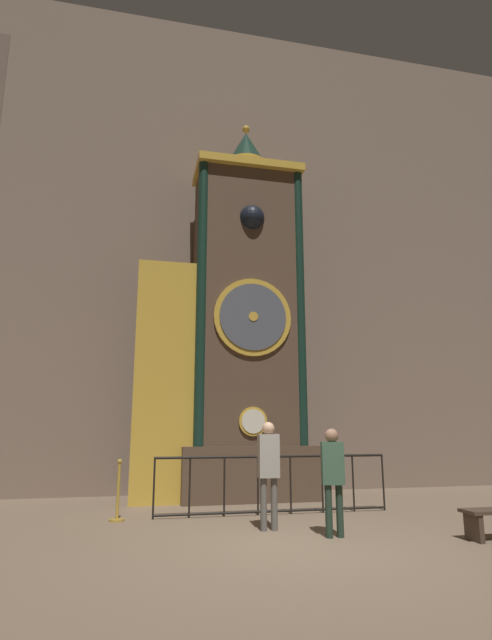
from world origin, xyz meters
The scene contains 7 objects.
ground_plane centered at (0.00, 0.00, 0.00)m, with size 28.00×28.00×0.00m, color #75604C.
cathedral_back_wall centered at (-0.09, 6.20, 6.91)m, with size 24.00×0.32×13.83m.
clock_tower centered at (-0.03, 4.83, 3.97)m, with size 4.29×1.77×9.76m.
railing_fence centered at (0.46, 2.67, 0.61)m, with size 4.67×0.05×1.11m.
visitor_near centered at (-0.05, 1.21, 1.05)m, with size 0.35×0.24×1.74m.
visitor_far centered at (0.79, 0.49, 0.98)m, with size 0.38×0.30×1.63m.
stanchion_post centered at (-2.50, 2.64, 0.35)m, with size 0.28×0.28×1.08m.
Camera 1 is at (-2.32, -7.13, 1.65)m, focal length 28.00 mm.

